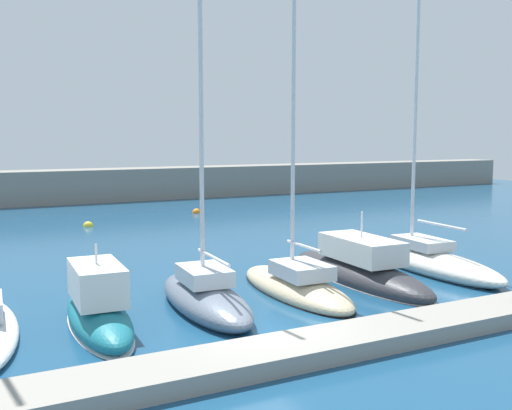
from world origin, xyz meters
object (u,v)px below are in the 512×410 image
object	(u,v)px
motorboat_charcoal_sixth	(358,270)
mooring_buoy_yellow	(88,226)
sailboat_ivory_seventh	(427,257)
sailboat_slate_fourth	(205,295)
sailboat_sand_fifth	(296,285)
motorboat_teal_third	(98,308)
mooring_buoy_orange	(197,213)

from	to	relation	value
motorboat_charcoal_sixth	mooring_buoy_yellow	distance (m)	21.50
motorboat_charcoal_sixth	sailboat_ivory_seventh	distance (m)	3.99
sailboat_ivory_seventh	motorboat_charcoal_sixth	bearing A→B (deg)	97.08
sailboat_slate_fourth	sailboat_sand_fifth	bearing A→B (deg)	-81.51
sailboat_slate_fourth	mooring_buoy_yellow	xyz separation A→B (m)	(0.50, 21.37, -0.48)
sailboat_slate_fourth	mooring_buoy_yellow	distance (m)	21.38
motorboat_charcoal_sixth	mooring_buoy_yellow	bearing A→B (deg)	20.71
sailboat_sand_fifth	sailboat_ivory_seventh	xyz separation A→B (m)	(7.43, 0.84, 0.23)
motorboat_teal_third	sailboat_sand_fifth	distance (m)	7.66
sailboat_slate_fourth	mooring_buoy_orange	distance (m)	26.39
motorboat_teal_third	mooring_buoy_yellow	xyz separation A→B (m)	(4.23, 21.63, -0.59)
motorboat_teal_third	mooring_buoy_yellow	world-z (taller)	motorboat_teal_third
mooring_buoy_orange	mooring_buoy_yellow	size ratio (longest dim) A/B	1.05
sailboat_ivory_seventh	mooring_buoy_orange	size ratio (longest dim) A/B	27.09
sailboat_sand_fifth	motorboat_charcoal_sixth	size ratio (longest dim) A/B	1.42
sailboat_sand_fifth	motorboat_charcoal_sixth	distance (m)	3.51
sailboat_sand_fifth	sailboat_ivory_seventh	size ratio (longest dim) A/B	0.69
sailboat_slate_fourth	mooring_buoy_yellow	size ratio (longest dim) A/B	17.45
sailboat_slate_fourth	sailboat_sand_fifth	xyz separation A→B (m)	(3.89, 0.34, -0.17)
sailboat_slate_fourth	mooring_buoy_orange	bearing A→B (deg)	-17.69
sailboat_sand_fifth	motorboat_charcoal_sixth	world-z (taller)	sailboat_sand_fifth
sailboat_sand_fifth	sailboat_ivory_seventh	distance (m)	7.48
motorboat_charcoal_sixth	sailboat_slate_fourth	bearing A→B (deg)	99.85
motorboat_teal_third	sailboat_sand_fifth	size ratio (longest dim) A/B	0.49
sailboat_slate_fourth	motorboat_teal_third	bearing A→B (deg)	97.61
mooring_buoy_yellow	mooring_buoy_orange	bearing A→B (deg)	19.63
mooring_buoy_orange	mooring_buoy_yellow	xyz separation A→B (m)	(-9.05, -3.23, 0.00)
mooring_buoy_orange	sailboat_sand_fifth	bearing A→B (deg)	-103.13
mooring_buoy_orange	sailboat_ivory_seventh	bearing A→B (deg)	-85.67
mooring_buoy_orange	motorboat_teal_third	bearing A→B (deg)	-118.12
motorboat_teal_third	motorboat_charcoal_sixth	size ratio (longest dim) A/B	0.69
sailboat_slate_fourth	mooring_buoy_orange	world-z (taller)	sailboat_slate_fourth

